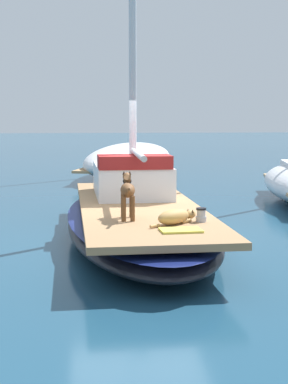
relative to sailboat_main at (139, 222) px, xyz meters
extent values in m
plane|color=navy|center=(0.00, 0.00, -0.34)|extent=(120.00, 120.00, 0.00)
ellipsoid|color=black|center=(0.00, 0.00, -0.06)|extent=(2.72, 7.27, 0.56)
ellipsoid|color=navy|center=(0.00, 0.00, 0.12)|extent=(2.73, 7.31, 0.08)
cube|color=#A37A51|center=(0.00, 0.00, 0.27)|extent=(2.25, 6.68, 0.10)
cylinder|color=silver|center=(-0.03, -0.20, 1.22)|extent=(0.10, 2.20, 0.10)
cube|color=silver|center=(-0.04, 1.20, 0.62)|extent=(1.47, 2.24, 0.60)
cube|color=maroon|center=(-0.04, 0.43, 1.04)|extent=(1.35, 0.74, 0.24)
ellipsoid|color=tan|center=(0.34, -1.96, 0.43)|extent=(0.63, 0.58, 0.22)
ellipsoid|color=tan|center=(0.62, -1.72, 0.42)|extent=(0.24, 0.23, 0.13)
cone|color=#45331C|center=(0.59, -1.69, 0.48)|extent=(0.05, 0.05, 0.05)
cone|color=#45331C|center=(0.65, -1.76, 0.48)|extent=(0.05, 0.05, 0.05)
cylinder|color=tan|center=(0.46, -1.78, 0.35)|extent=(0.17, 0.16, 0.06)
cylinder|color=tan|center=(0.54, -1.87, 0.35)|extent=(0.17, 0.16, 0.06)
cylinder|color=tan|center=(0.03, -2.20, 0.35)|extent=(0.16, 0.14, 0.04)
ellipsoid|color=brown|center=(-0.29, -1.48, 0.77)|extent=(0.24, 0.53, 0.22)
cylinder|color=brown|center=(-0.35, -1.29, 0.51)|extent=(0.07, 0.07, 0.38)
cylinder|color=brown|center=(-0.22, -1.30, 0.51)|extent=(0.07, 0.07, 0.38)
cylinder|color=brown|center=(-0.37, -1.66, 0.51)|extent=(0.07, 0.07, 0.38)
cylinder|color=brown|center=(-0.24, -1.66, 0.51)|extent=(0.07, 0.07, 0.38)
cylinder|color=brown|center=(-0.29, -1.24, 0.88)|extent=(0.12, 0.19, 0.19)
ellipsoid|color=brown|center=(-0.28, -1.12, 0.94)|extent=(0.14, 0.22, 0.13)
cone|color=black|center=(-0.33, -1.12, 1.00)|extent=(0.05, 0.05, 0.06)
cone|color=black|center=(-0.24, -1.12, 1.00)|extent=(0.05, 0.05, 0.06)
torus|color=black|center=(-0.29, -1.24, 0.88)|extent=(0.14, 0.12, 0.10)
cylinder|color=brown|center=(-0.31, -1.84, 0.80)|extent=(0.05, 0.22, 0.12)
cylinder|color=#B7B7BC|center=(0.77, -1.80, 0.36)|extent=(0.16, 0.16, 0.08)
cylinder|color=#B7B7BC|center=(0.77, -1.80, 0.45)|extent=(0.13, 0.13, 0.10)
cylinder|color=black|center=(0.77, -1.80, 0.52)|extent=(0.15, 0.15, 0.03)
cube|color=#D8D14C|center=(0.36, -2.47, 0.34)|extent=(0.58, 0.40, 0.03)
ellipsoid|color=white|center=(0.67, 11.09, 0.26)|extent=(4.85, 8.30, 1.20)
cube|color=tan|center=(0.67, 11.09, 0.11)|extent=(4.12, 7.39, 0.08)
cube|color=silver|center=(0.84, 11.65, 0.41)|extent=(2.09, 2.68, 0.52)
cube|color=navy|center=(0.26, 9.77, 0.33)|extent=(1.96, 2.65, 0.36)
cylinder|color=silver|center=(0.90, 11.84, 3.68)|extent=(0.12, 0.12, 7.13)
camera|label=1|loc=(-0.90, -10.22, 1.91)|focal=54.72mm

